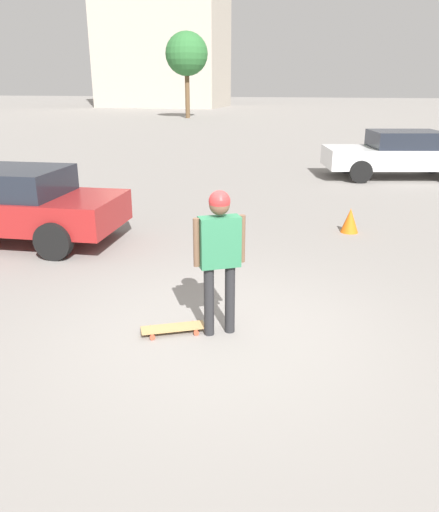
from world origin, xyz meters
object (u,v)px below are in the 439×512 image
at_px(car_parked_near, 11,204).
at_px(traffic_cone, 350,220).
at_px(person, 220,246).
at_px(skateboard, 173,328).
at_px(car_parked_far, 401,154).

relative_size(car_parked_near, traffic_cone, 8.56).
bearing_deg(person, car_parked_near, 120.51).
bearing_deg(skateboard, car_parked_near, -60.89).
height_order(car_parked_near, car_parked_far, car_parked_far).
xyz_separation_m(skateboard, traffic_cone, (2.08, 4.98, 0.19)).
relative_size(skateboard, car_parked_far, 0.16).
xyz_separation_m(person, traffic_cone, (1.53, 4.84, -0.86)).
relative_size(person, traffic_cone, 3.52).
height_order(person, car_parked_near, person).
bearing_deg(car_parked_far, traffic_cone, 63.88).
bearing_deg(car_parked_far, person, 61.84).
height_order(car_parked_far, traffic_cone, car_parked_far).
height_order(person, traffic_cone, person).
bearing_deg(car_parked_far, car_parked_near, 35.57).
bearing_deg(person, skateboard, 164.64).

